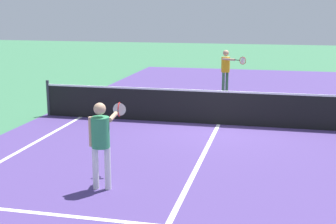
{
  "coord_description": "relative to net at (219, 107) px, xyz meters",
  "views": [
    {
      "loc": [
        1.45,
        -12.67,
        3.18
      ],
      "look_at": [
        -0.74,
        -3.13,
        1.0
      ],
      "focal_mm": 50.15,
      "sensor_mm": 36.0,
      "label": 1
    }
  ],
  "objects": [
    {
      "name": "player_far",
      "position": [
        -0.33,
        4.91,
        0.53
      ],
      "size": [
        0.96,
        0.91,
        1.64
      ],
      "color": "#3F7247",
      "rests_on": "ground_plane"
    },
    {
      "name": "line_center_service",
      "position": [
        0.0,
        -3.2,
        -0.49
      ],
      "size": [
        0.1,
        6.4,
        0.01
      ],
      "primitive_type": "cube",
      "color": "white",
      "rests_on": "ground_plane"
    },
    {
      "name": "court_surface_inbounds",
      "position": [
        0.0,
        0.0,
        -0.49
      ],
      "size": [
        10.62,
        24.4,
        0.0
      ],
      "primitive_type": "cube",
      "color": "#4C387A",
      "rests_on": "ground_plane"
    },
    {
      "name": "net",
      "position": [
        0.0,
        0.0,
        0.0
      ],
      "size": [
        10.38,
        0.09,
        1.07
      ],
      "color": "#33383D",
      "rests_on": "ground_plane"
    },
    {
      "name": "ground_plane",
      "position": [
        0.0,
        0.0,
        -0.49
      ],
      "size": [
        60.0,
        60.0,
        0.0
      ],
      "primitive_type": "plane",
      "color": "#38724C"
    },
    {
      "name": "player_near",
      "position": [
        -1.47,
        -5.18,
        0.48
      ],
      "size": [
        0.42,
        1.2,
        1.58
      ],
      "color": "white",
      "rests_on": "ground_plane"
    }
  ]
}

